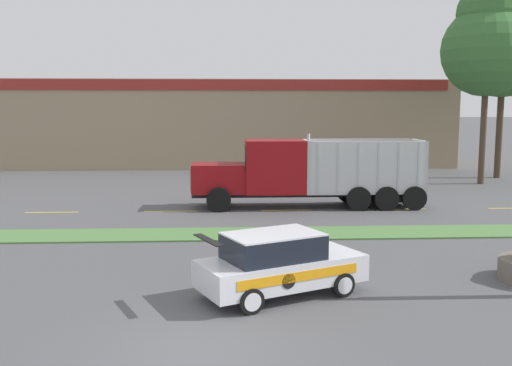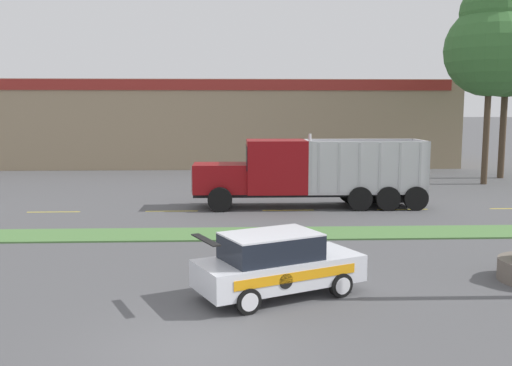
{
  "view_description": "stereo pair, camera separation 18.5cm",
  "coord_description": "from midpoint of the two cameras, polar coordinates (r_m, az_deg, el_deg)",
  "views": [
    {
      "loc": [
        0.58,
        -10.77,
        4.72
      ],
      "look_at": [
        1.59,
        9.21,
        2.09
      ],
      "focal_mm": 40.0,
      "sensor_mm": 36.0,
      "label": 1
    },
    {
      "loc": [
        0.77,
        -10.78,
        4.72
      ],
      "look_at": [
        1.59,
        9.21,
        2.09
      ],
      "focal_mm": 40.0,
      "sensor_mm": 36.0,
      "label": 2
    }
  ],
  "objects": [
    {
      "name": "centre_line_6",
      "position": [
        27.69,
        14.1,
        -2.55
      ],
      "size": [
        2.4,
        0.14,
        0.01
      ],
      "primitive_type": "cube",
      "color": "yellow",
      "rests_on": "ground_plane"
    },
    {
      "name": "tree_behind_left",
      "position": [
        42.36,
        23.47,
        13.1
      ],
      "size": [
        6.44,
        6.44,
        13.5
      ],
      "color": "#473828",
      "rests_on": "ground_plane"
    },
    {
      "name": "store_building_backdrop",
      "position": [
        49.93,
        -6.76,
        5.99
      ],
      "size": [
        42.73,
        12.1,
        6.94
      ],
      "color": "#9E896B",
      "rests_on": "ground_plane"
    },
    {
      "name": "traffic_cone",
      "position": [
        16.12,
        0.25,
        -8.46
      ],
      "size": [
        0.51,
        0.51,
        0.59
      ],
      "color": "black",
      "rests_on": "ground_plane"
    },
    {
      "name": "centre_line_4",
      "position": [
        26.63,
        -8.75,
        -2.81
      ],
      "size": [
        2.4,
        0.14,
        0.01
      ],
      "primitive_type": "cube",
      "color": "yellow",
      "rests_on": "ground_plane"
    },
    {
      "name": "dump_truck_lead",
      "position": [
        27.28,
        3.29,
        0.96
      ],
      "size": [
        11.02,
        2.63,
        3.56
      ],
      "color": "black",
      "rests_on": "ground_plane"
    },
    {
      "name": "ground_plane",
      "position": [
        11.78,
        -6.18,
        -16.16
      ],
      "size": [
        600.0,
        600.0,
        0.0
      ],
      "primitive_type": "plane",
      "color": "#515154"
    },
    {
      "name": "grass_verge",
      "position": [
        21.52,
        -4.64,
        -5.13
      ],
      "size": [
        120.0,
        2.16,
        0.06
      ],
      "primitive_type": "cube",
      "color": "#517F42",
      "rests_on": "ground_plane"
    },
    {
      "name": "centre_line_3",
      "position": [
        27.71,
        -19.94,
        -2.77
      ],
      "size": [
        2.4,
        0.14,
        0.01
      ],
      "primitive_type": "cube",
      "color": "yellow",
      "rests_on": "ground_plane"
    },
    {
      "name": "tree_behind_centre",
      "position": [
        38.49,
        22.04,
        12.98
      ],
      "size": [
        5.57,
        5.57,
        12.39
      ],
      "color": "#473828",
      "rests_on": "ground_plane"
    },
    {
      "name": "rally_car",
      "position": [
        14.5,
        1.95,
        -8.05
      ],
      "size": [
        4.54,
        3.34,
        1.67
      ],
      "color": "silver",
      "rests_on": "ground_plane"
    },
    {
      "name": "centre_line_5",
      "position": [
        26.63,
        2.9,
        -2.73
      ],
      "size": [
        2.4,
        0.14,
        0.01
      ],
      "primitive_type": "cube",
      "color": "yellow",
      "rests_on": "ground_plane"
    }
  ]
}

